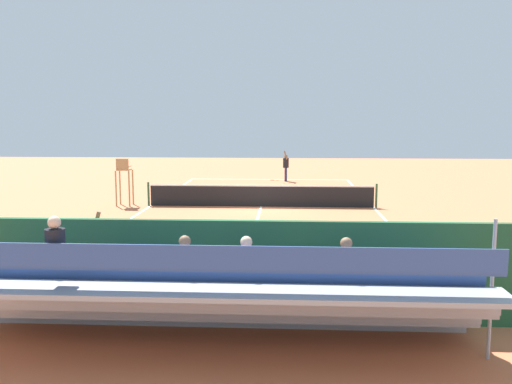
{
  "coord_description": "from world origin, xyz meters",
  "views": [
    {
      "loc": [
        -1.17,
        24.38,
        3.95
      ],
      "look_at": [
        0.0,
        4.0,
        1.2
      ],
      "focal_mm": 38.75,
      "sensor_mm": 36.0,
      "label": 1
    }
  ],
  "objects_px": {
    "umpire_chair": "(124,177)",
    "equipment_bag": "(228,301)",
    "line_judge": "(92,254)",
    "tennis_ball_far": "(289,184)",
    "bleacher_stand": "(214,296)",
    "tennis_net": "(261,196)",
    "tennis_racket": "(276,180)",
    "courtside_bench": "(311,283)",
    "tennis_ball_near": "(284,183)",
    "tennis_player": "(286,165)"
  },
  "relations": [
    {
      "from": "umpire_chair",
      "to": "tennis_racket",
      "type": "height_order",
      "value": "umpire_chair"
    },
    {
      "from": "equipment_bag",
      "to": "tennis_racket",
      "type": "height_order",
      "value": "equipment_bag"
    },
    {
      "from": "tennis_ball_far",
      "to": "line_judge",
      "type": "distance_m",
      "value": 21.81
    },
    {
      "from": "courtside_bench",
      "to": "line_judge",
      "type": "distance_m",
      "value": 4.78
    },
    {
      "from": "courtside_bench",
      "to": "tennis_ball_near",
      "type": "bearing_deg",
      "value": -88.15
    },
    {
      "from": "tennis_racket",
      "to": "tennis_ball_near",
      "type": "distance_m",
      "value": 1.72
    },
    {
      "from": "equipment_bag",
      "to": "tennis_player",
      "type": "xyz_separation_m",
      "value": [
        -1.11,
        -23.45,
        0.84
      ]
    },
    {
      "from": "tennis_racket",
      "to": "umpire_chair",
      "type": "bearing_deg",
      "value": 57.76
    },
    {
      "from": "umpire_chair",
      "to": "tennis_ball_far",
      "type": "height_order",
      "value": "umpire_chair"
    },
    {
      "from": "umpire_chair",
      "to": "tennis_player",
      "type": "bearing_deg",
      "value": -125.78
    },
    {
      "from": "courtside_bench",
      "to": "tennis_ball_near",
      "type": "relative_size",
      "value": 27.27
    },
    {
      "from": "tennis_net",
      "to": "tennis_ball_far",
      "type": "height_order",
      "value": "tennis_net"
    },
    {
      "from": "equipment_bag",
      "to": "tennis_player",
      "type": "distance_m",
      "value": 23.5
    },
    {
      "from": "bleacher_stand",
      "to": "umpire_chair",
      "type": "height_order",
      "value": "bleacher_stand"
    },
    {
      "from": "umpire_chair",
      "to": "equipment_bag",
      "type": "distance_m",
      "value": 14.77
    },
    {
      "from": "tennis_racket",
      "to": "tennis_ball_far",
      "type": "xyz_separation_m",
      "value": [
        -0.85,
        2.04,
        0.02
      ]
    },
    {
      "from": "bleacher_stand",
      "to": "tennis_ball_near",
      "type": "distance_m",
      "value": 24.23
    },
    {
      "from": "line_judge",
      "to": "tennis_ball_far",
      "type": "bearing_deg",
      "value": -101.52
    },
    {
      "from": "tennis_racket",
      "to": "courtside_bench",
      "type": "bearing_deg",
      "value": 92.98
    },
    {
      "from": "tennis_net",
      "to": "umpire_chair",
      "type": "distance_m",
      "value": 6.25
    },
    {
      "from": "tennis_ball_far",
      "to": "tennis_racket",
      "type": "bearing_deg",
      "value": -67.41
    },
    {
      "from": "tennis_player",
      "to": "tennis_racket",
      "type": "relative_size",
      "value": 3.36
    },
    {
      "from": "tennis_net",
      "to": "equipment_bag",
      "type": "bearing_deg",
      "value": 89.83
    },
    {
      "from": "bleacher_stand",
      "to": "equipment_bag",
      "type": "relative_size",
      "value": 10.07
    },
    {
      "from": "bleacher_stand",
      "to": "tennis_ball_far",
      "type": "relative_size",
      "value": 137.27
    },
    {
      "from": "umpire_chair",
      "to": "tennis_racket",
      "type": "xyz_separation_m",
      "value": [
        -6.64,
        -10.53,
        -1.3
      ]
    },
    {
      "from": "bleacher_stand",
      "to": "courtside_bench",
      "type": "height_order",
      "value": "bleacher_stand"
    },
    {
      "from": "courtside_bench",
      "to": "tennis_ball_near",
      "type": "xyz_separation_m",
      "value": [
        0.72,
        -22.13,
        -0.53
      ]
    },
    {
      "from": "tennis_net",
      "to": "tennis_racket",
      "type": "distance_m",
      "value": 10.52
    },
    {
      "from": "umpire_chair",
      "to": "equipment_bag",
      "type": "height_order",
      "value": "umpire_chair"
    },
    {
      "from": "tennis_ball_near",
      "to": "equipment_bag",
      "type": "bearing_deg",
      "value": 87.43
    },
    {
      "from": "courtside_bench",
      "to": "tennis_player",
      "type": "height_order",
      "value": "tennis_player"
    },
    {
      "from": "tennis_net",
      "to": "courtside_bench",
      "type": "height_order",
      "value": "tennis_net"
    },
    {
      "from": "tennis_ball_near",
      "to": "line_judge",
      "type": "relative_size",
      "value": 0.03
    },
    {
      "from": "bleacher_stand",
      "to": "tennis_ball_far",
      "type": "bearing_deg",
      "value": -93.26
    },
    {
      "from": "tennis_net",
      "to": "tennis_player",
      "type": "bearing_deg",
      "value": -96.06
    },
    {
      "from": "tennis_net",
      "to": "tennis_ball_near",
      "type": "xyz_separation_m",
      "value": [
        -0.96,
        -8.86,
        -0.47
      ]
    },
    {
      "from": "tennis_player",
      "to": "line_judge",
      "type": "xyz_separation_m",
      "value": [
        4.13,
        22.94,
        0.0
      ]
    },
    {
      "from": "tennis_net",
      "to": "courtside_bench",
      "type": "distance_m",
      "value": 13.38
    },
    {
      "from": "courtside_bench",
      "to": "tennis_ball_near",
      "type": "distance_m",
      "value": 22.15
    },
    {
      "from": "bleacher_stand",
      "to": "tennis_racket",
      "type": "height_order",
      "value": "bleacher_stand"
    },
    {
      "from": "umpire_chair",
      "to": "tennis_ball_near",
      "type": "bearing_deg",
      "value": -128.86
    },
    {
      "from": "tennis_player",
      "to": "tennis_ball_far",
      "type": "distance_m",
      "value": 1.89
    },
    {
      "from": "bleacher_stand",
      "to": "tennis_ball_near",
      "type": "relative_size",
      "value": 137.27
    },
    {
      "from": "tennis_net",
      "to": "courtside_bench",
      "type": "bearing_deg",
      "value": 97.19
    },
    {
      "from": "umpire_chair",
      "to": "courtside_bench",
      "type": "distance_m",
      "value": 15.43
    },
    {
      "from": "courtside_bench",
      "to": "tennis_player",
      "type": "relative_size",
      "value": 0.93
    },
    {
      "from": "courtside_bench",
      "to": "tennis_player",
      "type": "xyz_separation_m",
      "value": [
        0.61,
        -23.33,
        0.46
      ]
    },
    {
      "from": "courtside_bench",
      "to": "tennis_racket",
      "type": "distance_m",
      "value": 23.81
    },
    {
      "from": "equipment_bag",
      "to": "tennis_ball_near",
      "type": "xyz_separation_m",
      "value": [
        -1.0,
        -22.26,
        -0.15
      ]
    }
  ]
}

